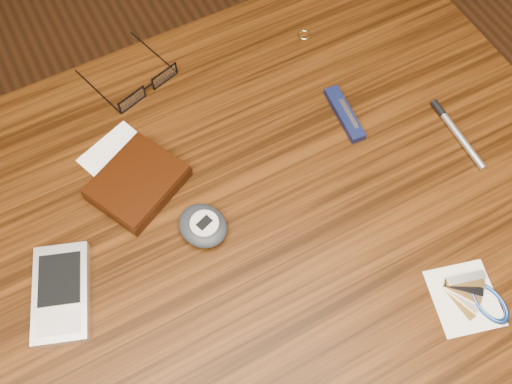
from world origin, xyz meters
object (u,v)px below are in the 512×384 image
notepad_keys (476,299)px  desk (238,248)px  silver_pen (454,129)px  wallet_and_card (137,182)px  pda_phone (61,293)px  pocket_knife (345,114)px  pedometer (203,226)px  eyeglasses (146,86)px

notepad_keys → desk: bearing=132.0°
notepad_keys → silver_pen: (0.13, 0.22, 0.00)m
wallet_and_card → notepad_keys: bearing=-48.1°
pda_phone → pocket_knife: pda_phone is taller
pedometer → eyeglasses: bearing=84.7°
eyeglasses → pedometer: bearing=-95.3°
desk → pocket_knife: size_ratio=10.10×
wallet_and_card → pedometer: bearing=-63.0°
wallet_and_card → pda_phone: wallet_and_card is taller
desk → pedometer: (-0.04, 0.01, 0.11)m
wallet_and_card → eyeglasses: bearing=63.1°
pda_phone → pocket_knife: (0.46, 0.07, -0.00)m
pda_phone → notepad_keys: size_ratio=1.33×
desk → notepad_keys: size_ratio=9.38×
pda_phone → pedometer: 0.20m
desk → wallet_and_card: bearing=131.5°
pda_phone → silver_pen: (0.59, -0.03, -0.00)m
notepad_keys → silver_pen: 0.25m
wallet_and_card → eyeglasses: size_ratio=1.28×
notepad_keys → pocket_knife: pocket_knife is taller
wallet_and_card → pda_phone: size_ratio=1.28×
desk → eyeglasses: 0.28m
pedometer → pocket_knife: size_ratio=0.86×
pda_phone → pedometer: size_ratio=1.67×
eyeglasses → pedometer: 0.25m
wallet_and_card → notepad_keys: 0.47m
pda_phone → silver_pen: size_ratio=1.12×
pda_phone → eyeglasses: bearing=48.5°
pda_phone → notepad_keys: pda_phone is taller
wallet_and_card → pedometer: pedometer is taller
pedometer → silver_pen: 0.39m
pda_phone → wallet_and_card: bearing=34.9°
eyeglasses → silver_pen: eyeglasses is taller
notepad_keys → wallet_and_card: bearing=131.9°
eyeglasses → pda_phone: 0.33m
desk → wallet_and_card: (-0.10, 0.11, 0.11)m
pda_phone → silver_pen: 0.59m
wallet_and_card → pda_phone: bearing=-145.1°
desk → notepad_keys: bearing=-48.0°
eyeglasses → pocket_knife: size_ratio=1.43×
pedometer → notepad_keys: pedometer is taller
desk → wallet_and_card: 0.18m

